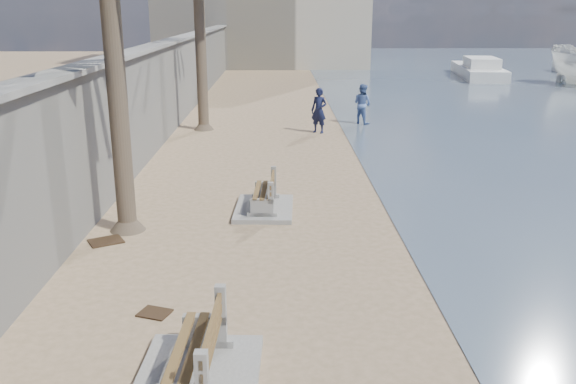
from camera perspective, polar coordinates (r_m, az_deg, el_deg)
name	(u,v)px	position (r m, az deg, el deg)	size (l,w,h in m)	color
seawall	(167,88)	(25.66, -11.22, 9.52)	(0.45, 70.00, 3.50)	gray
wall_cap	(165,43)	(25.51, -11.45, 13.53)	(0.80, 70.00, 0.12)	gray
bench_near	(195,361)	(8.33, -8.70, -15.32)	(1.71, 2.44, 1.00)	gray
bench_far	(264,196)	(15.13, -2.26, -0.41)	(1.49, 2.12, 0.86)	gray
person_a	(319,107)	(24.82, 2.92, 7.93)	(0.75, 0.51, 2.09)	#121733
person_b	(362,102)	(27.06, 6.97, 8.38)	(0.93, 0.72, 1.92)	#5370AC
yacht_far	(478,72)	(48.36, 17.34, 10.67)	(9.55, 2.67, 1.50)	silver
debris_c	(106,241)	(13.81, -16.67, -4.43)	(0.69, 0.55, 0.03)	#382616
debris_d	(155,313)	(10.50, -12.37, -10.99)	(0.50, 0.40, 0.03)	#382616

